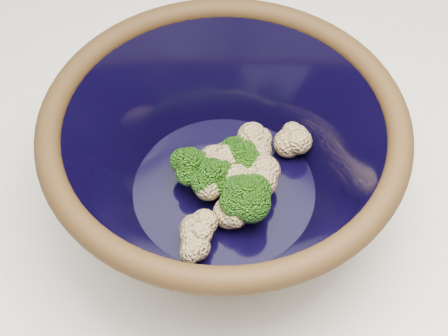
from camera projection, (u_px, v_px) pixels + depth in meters
mixing_bowl at (224, 159)px, 0.53m from camera, size 0.36×0.36×0.13m
vegetable_pile at (228, 177)px, 0.55m from camera, size 0.16×0.10×0.05m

